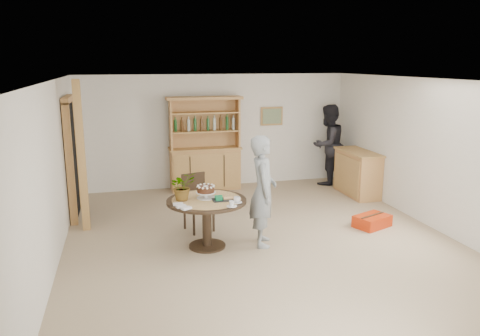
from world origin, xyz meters
name	(u,v)px	position (x,y,z in m)	size (l,w,h in m)	color
ground	(260,240)	(0.00, 0.00, 0.00)	(7.00, 7.00, 0.00)	tan
room_shell	(262,131)	(0.00, 0.01, 1.74)	(6.04, 7.04, 2.52)	white
doorway	(71,157)	(-2.93, 2.00, 1.11)	(0.13, 1.10, 2.18)	black
pine_post	(81,157)	(-2.70, 1.20, 1.25)	(0.12, 0.12, 2.50)	tan
hutch	(205,159)	(-0.30, 3.24, 0.69)	(1.62, 0.54, 2.04)	tan
sideboard	(358,173)	(2.74, 2.00, 0.47)	(0.54, 1.26, 0.94)	tan
dining_table	(207,209)	(-0.87, -0.05, 0.60)	(1.20, 1.20, 0.76)	black
dining_chair	(196,198)	(-0.89, 0.77, 0.54)	(0.52, 0.52, 0.95)	black
birthday_cake	(206,190)	(-0.87, 0.00, 0.88)	(0.30, 0.30, 0.20)	white
flower_vase	(182,186)	(-1.22, 0.00, 0.97)	(0.38, 0.33, 0.42)	#3F7233
gift_tray	(222,199)	(-0.65, -0.18, 0.79)	(0.30, 0.20, 0.08)	black
coffee_cup_a	(237,200)	(-0.47, -0.33, 0.80)	(0.15, 0.15, 0.09)	silver
coffee_cup_b	(232,204)	(-0.59, -0.50, 0.79)	(0.15, 0.15, 0.08)	silver
napkins	(182,206)	(-1.28, -0.37, 0.77)	(0.24, 0.33, 0.03)	white
teen_boy	(263,191)	(-0.02, -0.15, 0.85)	(0.62, 0.41, 1.70)	gray
adult_person	(328,145)	(2.50, 3.00, 0.91)	(0.89, 0.69, 1.83)	black
red_suitcase	(372,221)	(2.03, 0.12, 0.10)	(0.71, 0.60, 0.21)	#B82909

